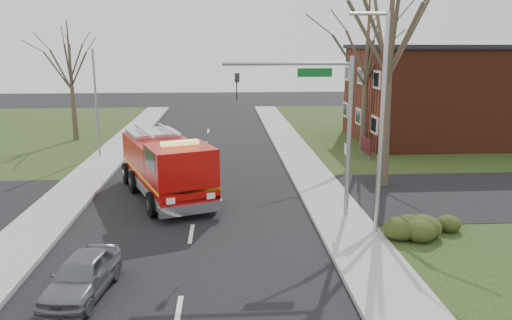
{
  "coord_description": "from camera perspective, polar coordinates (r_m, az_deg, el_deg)",
  "views": [
    {
      "loc": [
        1.33,
        -18.51,
        7.23
      ],
      "look_at": [
        2.81,
        4.05,
        2.0
      ],
      "focal_mm": 35.0,
      "sensor_mm": 36.0,
      "label": 1
    }
  ],
  "objects": [
    {
      "name": "hedge_corner",
      "position": [
        20.24,
        18.9,
        -6.89
      ],
      "size": [
        2.8,
        2.0,
        0.9
      ],
      "primitive_type": "ellipsoid",
      "color": "#273312",
      "rests_on": "lawn_right"
    },
    {
      "name": "sidewalk_right",
      "position": [
        20.43,
        10.38,
        -7.7
      ],
      "size": [
        2.4,
        80.0,
        0.15
      ],
      "primitive_type": "cube",
      "color": "#9E9E99",
      "rests_on": "ground"
    },
    {
      "name": "utility_pole_far",
      "position": [
        33.71,
        -17.79,
        6.05
      ],
      "size": [
        0.14,
        0.14,
        7.0
      ],
      "primitive_type": "cylinder",
      "color": "gray",
      "rests_on": "ground"
    },
    {
      "name": "sidewalk_left",
      "position": [
        21.22,
        -24.53,
        -7.91
      ],
      "size": [
        2.4,
        80.0,
        0.15
      ],
      "primitive_type": "cube",
      "color": "#9E9E99",
      "rests_on": "ground"
    },
    {
      "name": "bare_tree_left",
      "position": [
        40.17,
        -20.45,
        9.84
      ],
      "size": [
        4.5,
        4.5,
        9.0
      ],
      "color": "#3B2E23",
      "rests_on": "ground"
    },
    {
      "name": "bare_tree_far",
      "position": [
        34.88,
        12.59,
        11.5
      ],
      "size": [
        5.25,
        5.25,
        10.5
      ],
      "color": "#3B2E23",
      "rests_on": "ground"
    },
    {
      "name": "brick_building",
      "position": [
        40.72,
        22.15,
        7.04
      ],
      "size": [
        15.4,
        10.4,
        7.25
      ],
      "color": "maroon",
      "rests_on": "ground"
    },
    {
      "name": "health_center_sign",
      "position": [
        32.95,
        12.48,
        1.6
      ],
      "size": [
        0.12,
        2.0,
        1.4
      ],
      "color": "#420F17",
      "rests_on": "ground"
    },
    {
      "name": "ground",
      "position": [
        19.91,
        -7.4,
        -8.38
      ],
      "size": [
        120.0,
        120.0,
        0.0
      ],
      "primitive_type": "plane",
      "color": "black",
      "rests_on": "ground"
    },
    {
      "name": "bare_tree_near",
      "position": [
        25.83,
        15.07,
        13.0
      ],
      "size": [
        6.0,
        6.0,
        12.0
      ],
      "color": "#3B2E23",
      "rests_on": "ground"
    },
    {
      "name": "parked_car_maroon",
      "position": [
        15.91,
        -19.24,
        -12.33
      ],
      "size": [
        1.95,
        3.77,
        1.23
      ],
      "primitive_type": "imported",
      "rotation": [
        0.0,
        0.0,
        -0.14
      ],
      "color": "slate",
      "rests_on": "ground"
    },
    {
      "name": "fire_engine",
      "position": [
        24.41,
        -10.2,
        -0.88
      ],
      "size": [
        5.37,
        8.4,
        3.21
      ],
      "rotation": [
        0.0,
        0.0,
        0.36
      ],
      "color": "#AA0A07",
      "rests_on": "ground"
    },
    {
      "name": "streetlight_pole",
      "position": [
        19.11,
        14.03,
        4.58
      ],
      "size": [
        1.48,
        0.16,
        8.4
      ],
      "color": "#B7BABF",
      "rests_on": "ground"
    },
    {
      "name": "traffic_signal_mast",
      "position": [
        20.54,
        7.2,
        5.87
      ],
      "size": [
        5.29,
        0.18,
        6.8
      ],
      "color": "gray",
      "rests_on": "ground"
    }
  ]
}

